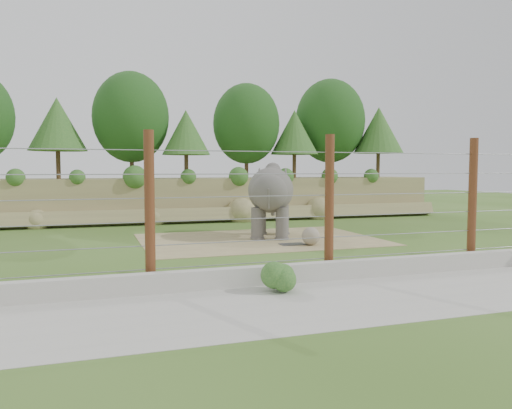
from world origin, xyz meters
name	(u,v)px	position (x,y,z in m)	size (l,w,h in m)	color
ground	(273,251)	(0.00, 0.00, 0.00)	(90.00, 90.00, 0.00)	#406421
back_embankment	(209,154)	(0.59, 12.68, 3.97)	(30.00, 5.52, 8.77)	#877C52
dirt_patch	(260,239)	(0.50, 3.00, 0.01)	(10.00, 7.00, 0.02)	#917E55
drain_grate	(293,244)	(1.27, 1.16, 0.04)	(1.00, 0.60, 0.03)	#262628
elephant	(271,201)	(1.24, 3.63, 1.63)	(1.73, 4.03, 3.26)	#55524D
stone_ball	(311,236)	(1.88, 0.76, 0.38)	(0.72, 0.72, 0.72)	gray
retaining_wall	(337,270)	(0.00, -5.00, 0.25)	(26.00, 0.35, 0.50)	#B5B3A8
walkway	(376,296)	(0.00, -7.00, 0.01)	(26.00, 4.00, 0.01)	#B5B3A8
barrier_fence	(329,206)	(0.00, -4.50, 2.00)	(20.26, 0.26, 4.00)	#502D13
walkway_shrub	(281,277)	(-1.97, -5.80, 0.36)	(0.71, 0.71, 0.71)	#275923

